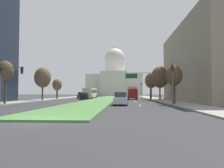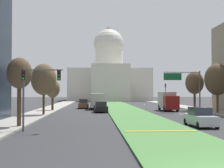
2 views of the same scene
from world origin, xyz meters
name	(u,v)px [view 2 (image 2 of 2)]	position (x,y,z in m)	size (l,w,h in m)	color
ground_plane	(120,107)	(0.00, 54.33, 0.00)	(260.00, 260.00, 0.00)	#333335
grass_median	(122,108)	(0.00, 48.89, 0.07)	(6.28, 97.79, 0.14)	#4C8442
median_curb_nose	(161,131)	(0.00, 12.92, 0.16)	(5.65, 0.50, 0.04)	gold
lane_dashes_right	(158,108)	(7.32, 50.96, 0.00)	(0.16, 69.40, 0.01)	silver
sidewalk_left	(47,110)	(-13.49, 43.46, 0.07)	(4.00, 97.79, 0.15)	#9E9991
sidewalk_right	(201,110)	(13.49, 43.46, 0.07)	(4.00, 97.79, 0.15)	#9E9991
capitol_building	(109,78)	(0.00, 107.83, 8.59)	(29.45, 29.38, 28.00)	beige
traffic_light_near_left	(34,85)	(-10.15, 14.52, 3.80)	(3.34, 0.35, 5.20)	#515456
traffic_light_far_right	(166,91)	(10.99, 60.28, 3.31)	(0.28, 0.35, 5.20)	#515456
overhead_guide_sign	(186,83)	(8.98, 36.96, 4.66)	(5.84, 0.20, 6.50)	#515456
street_tree_left_near	(19,74)	(-12.01, 17.44, 4.83)	(2.27, 2.27, 6.36)	#4C3823
street_tree_left_mid	(44,79)	(-12.15, 31.92, 4.92)	(3.46, 3.46, 7.10)	#4C3823
street_tree_right_mid	(217,79)	(12.96, 34.37, 5.08)	(3.76, 3.76, 7.44)	#4C3823
street_tree_left_far	(53,89)	(-12.37, 42.45, 3.74)	(2.47, 2.47, 5.34)	#4C3823
street_tree_right_far	(195,83)	(12.09, 42.41, 4.76)	(3.15, 3.15, 6.77)	#4C3823
sedan_lead_stopped	(200,118)	(4.64, 17.37, 0.84)	(1.94, 4.69, 1.80)	#BCBCC1
sedan_midblock	(101,107)	(-4.27, 38.18, 0.80)	(2.23, 4.57, 1.71)	black
sedan_distant	(83,104)	(-7.40, 49.86, 0.86)	(1.88, 4.48, 1.85)	brown
box_truck_delivery	(168,101)	(7.27, 41.89, 1.68)	(2.40, 6.40, 3.20)	maroon
city_bus	(98,99)	(-4.64, 48.87, 1.77)	(2.62, 11.00, 2.95)	beige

